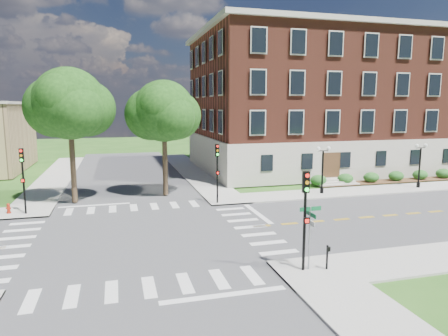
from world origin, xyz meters
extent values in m
plane|color=#244E16|center=(0.00, 0.00, 0.00)|extent=(160.00, 160.00, 0.00)
cube|color=#3D3D3F|center=(0.00, 0.00, 0.01)|extent=(90.00, 12.00, 0.01)
cube|color=#3D3D3F|center=(0.00, 0.00, 0.01)|extent=(12.00, 90.00, 0.01)
cube|color=#9E9B93|center=(23.00, 7.75, 0.06)|extent=(34.00, 3.50, 0.12)
cube|color=#9E9B93|center=(7.75, 23.00, 0.06)|extent=(3.50, 34.00, 0.12)
cube|color=#9E9B93|center=(-7.75, 23.00, 0.06)|extent=(3.50, 34.00, 0.12)
cube|color=silver|center=(8.80, 3.00, 0.00)|extent=(0.40, 5.50, 0.00)
cube|color=#AFA79A|center=(24.00, 22.00, 2.22)|extent=(30.00, 20.00, 4.20)
cube|color=#60281B|center=(24.00, 22.00, 10.22)|extent=(29.55, 19.70, 11.80)
cube|color=#AFA79A|center=(24.00, 22.00, 16.37)|extent=(30.60, 20.60, 0.50)
cube|color=#472D19|center=(20.00, 11.96, 1.82)|extent=(2.00, 0.10, 2.80)
cylinder|color=#302518|center=(-4.58, 9.93, 2.69)|extent=(0.44, 0.44, 5.14)
sphere|color=#13360E|center=(-4.58, 9.93, 8.11)|extent=(5.70, 5.70, 5.70)
cylinder|color=#302518|center=(2.94, 10.67, 2.48)|extent=(0.44, 0.44, 4.72)
sphere|color=#13360E|center=(2.94, 10.67, 7.48)|extent=(5.29, 5.29, 5.29)
cylinder|color=black|center=(7.30, -7.48, 2.02)|extent=(0.14, 0.14, 3.80)
cube|color=black|center=(7.30, -7.48, 4.42)|extent=(0.35, 0.27, 1.00)
cylinder|color=red|center=(7.30, -7.61, 4.75)|extent=(0.19, 0.08, 0.18)
cylinder|color=orange|center=(7.30, -7.61, 4.42)|extent=(0.19, 0.08, 0.18)
cylinder|color=#19E533|center=(7.30, -7.61, 4.09)|extent=(0.19, 0.08, 0.18)
cube|color=black|center=(7.30, -7.66, 2.62)|extent=(0.32, 0.17, 0.30)
cylinder|color=black|center=(6.64, 6.63, 2.02)|extent=(0.14, 0.14, 3.80)
cube|color=black|center=(6.64, 6.63, 4.42)|extent=(0.38, 0.32, 1.00)
cylinder|color=red|center=(6.64, 6.50, 4.75)|extent=(0.19, 0.11, 0.18)
cylinder|color=orange|center=(6.64, 6.50, 4.42)|extent=(0.19, 0.11, 0.18)
cylinder|color=#19E533|center=(6.64, 6.50, 4.09)|extent=(0.19, 0.11, 0.18)
cube|color=black|center=(6.64, 6.45, 2.62)|extent=(0.32, 0.22, 0.30)
cylinder|color=black|center=(-7.72, 7.10, 2.02)|extent=(0.14, 0.14, 3.80)
cube|color=black|center=(-7.72, 7.10, 4.42)|extent=(0.36, 0.28, 1.00)
cylinder|color=red|center=(-7.72, 6.97, 4.75)|extent=(0.19, 0.09, 0.18)
cylinder|color=orange|center=(-7.72, 6.97, 4.42)|extent=(0.19, 0.09, 0.18)
cylinder|color=#19E533|center=(-7.72, 6.97, 4.09)|extent=(0.19, 0.09, 0.18)
cube|color=black|center=(-7.72, 6.92, 2.62)|extent=(0.32, 0.18, 0.30)
cylinder|color=black|center=(16.64, 7.65, 0.37)|extent=(0.32, 0.32, 0.50)
cylinder|color=black|center=(16.64, 7.65, 2.02)|extent=(0.16, 0.16, 3.80)
cube|color=black|center=(16.64, 7.65, 3.97)|extent=(1.00, 0.06, 0.06)
sphere|color=white|center=(16.14, 7.65, 4.17)|extent=(0.36, 0.36, 0.36)
sphere|color=white|center=(17.14, 7.65, 4.17)|extent=(0.36, 0.36, 0.36)
cylinder|color=black|center=(26.91, 7.50, 0.37)|extent=(0.32, 0.32, 0.50)
cylinder|color=black|center=(26.91, 7.50, 2.02)|extent=(0.16, 0.16, 3.80)
cube|color=black|center=(26.91, 7.50, 3.97)|extent=(1.00, 0.06, 0.06)
sphere|color=white|center=(26.41, 7.50, 4.17)|extent=(0.36, 0.36, 0.36)
sphere|color=white|center=(27.41, 7.50, 4.17)|extent=(0.36, 0.36, 0.36)
cylinder|color=gray|center=(7.58, -7.49, 1.67)|extent=(0.07, 0.07, 3.10)
cube|color=#0B5F31|center=(7.58, -7.49, 3.12)|extent=(1.10, 0.03, 0.20)
cube|color=#0B5F31|center=(7.58, -7.49, 2.87)|extent=(0.03, 1.10, 0.20)
cube|color=silver|center=(7.63, -7.49, 2.42)|extent=(0.03, 0.75, 0.25)
cylinder|color=black|center=(8.44, -7.71, 0.72)|extent=(0.10, 0.10, 1.20)
cube|color=black|center=(8.44, -7.83, 1.17)|extent=(0.14, 0.08, 0.22)
cylinder|color=maroon|center=(-8.95, 7.53, 0.17)|extent=(0.32, 0.32, 0.10)
cylinder|color=maroon|center=(-8.95, 7.53, 0.42)|extent=(0.22, 0.22, 0.60)
sphere|color=maroon|center=(-8.95, 7.53, 0.75)|extent=(0.24, 0.24, 0.24)
cylinder|color=maroon|center=(-8.95, 7.53, 0.50)|extent=(0.35, 0.12, 0.12)
cylinder|color=maroon|center=(-8.95, 7.53, 0.50)|extent=(0.12, 0.35, 0.12)
camera|label=1|loc=(-1.16, -24.05, 7.93)|focal=32.00mm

